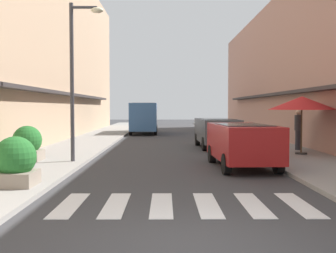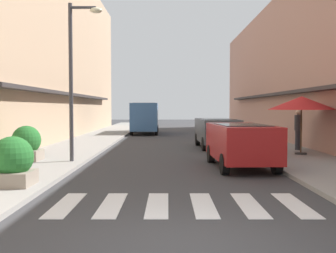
{
  "view_description": "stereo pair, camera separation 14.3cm",
  "coord_description": "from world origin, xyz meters",
  "px_view_note": "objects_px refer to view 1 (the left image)",
  "views": [
    {
      "loc": [
        -0.4,
        -5.72,
        2.02
      ],
      "look_at": [
        -0.29,
        10.48,
        1.27
      ],
      "focal_mm": 43.58,
      "sensor_mm": 36.0,
      "label": 1
    },
    {
      "loc": [
        -0.26,
        -5.72,
        2.02
      ],
      "look_at": [
        -0.29,
        10.48,
        1.27
      ],
      "focal_mm": 43.58,
      "sensor_mm": 36.0,
      "label": 2
    }
  ],
  "objects_px": {
    "delivery_van": "(144,116)",
    "pedestrian_walking_near": "(298,129)",
    "parked_car_near": "(242,141)",
    "cafe_umbrella": "(302,103)",
    "planter_midblock": "(27,144)",
    "street_lamp": "(77,66)",
    "planter_corner": "(15,162)",
    "parked_car_mid": "(217,130)"
  },
  "relations": [
    {
      "from": "cafe_umbrella",
      "to": "parked_car_near",
      "type": "bearing_deg",
      "value": -134.68
    },
    {
      "from": "street_lamp",
      "to": "cafe_umbrella",
      "type": "xyz_separation_m",
      "value": [
        8.66,
        2.16,
        -1.3
      ]
    },
    {
      "from": "planter_midblock",
      "to": "street_lamp",
      "type": "bearing_deg",
      "value": -4.98
    },
    {
      "from": "planter_corner",
      "to": "pedestrian_walking_near",
      "type": "xyz_separation_m",
      "value": [
        9.61,
        8.32,
        0.39
      ]
    },
    {
      "from": "parked_car_near",
      "to": "delivery_van",
      "type": "bearing_deg",
      "value": 103.33
    },
    {
      "from": "street_lamp",
      "to": "planter_midblock",
      "type": "distance_m",
      "value": 3.34
    },
    {
      "from": "parked_car_mid",
      "to": "cafe_umbrella",
      "type": "relative_size",
      "value": 1.55
    },
    {
      "from": "parked_car_near",
      "to": "planter_corner",
      "type": "relative_size",
      "value": 3.47
    },
    {
      "from": "parked_car_near",
      "to": "street_lamp",
      "type": "distance_m",
      "value": 6.29
    },
    {
      "from": "planter_midblock",
      "to": "pedestrian_walking_near",
      "type": "relative_size",
      "value": 0.69
    },
    {
      "from": "planter_corner",
      "to": "planter_midblock",
      "type": "relative_size",
      "value": 0.96
    },
    {
      "from": "parked_car_near",
      "to": "cafe_umbrella",
      "type": "xyz_separation_m",
      "value": [
        2.99,
        3.02,
        1.28
      ]
    },
    {
      "from": "street_lamp",
      "to": "cafe_umbrella",
      "type": "height_order",
      "value": "street_lamp"
    },
    {
      "from": "parked_car_near",
      "to": "delivery_van",
      "type": "height_order",
      "value": "delivery_van"
    },
    {
      "from": "pedestrian_walking_near",
      "to": "planter_corner",
      "type": "bearing_deg",
      "value": 99.75
    },
    {
      "from": "delivery_van",
      "to": "pedestrian_walking_near",
      "type": "height_order",
      "value": "delivery_van"
    },
    {
      "from": "planter_corner",
      "to": "planter_midblock",
      "type": "height_order",
      "value": "planter_midblock"
    },
    {
      "from": "parked_car_mid",
      "to": "planter_corner",
      "type": "relative_size",
      "value": 3.5
    },
    {
      "from": "delivery_van",
      "to": "street_lamp",
      "type": "distance_m",
      "value": 17.07
    },
    {
      "from": "planter_midblock",
      "to": "parked_car_mid",
      "type": "bearing_deg",
      "value": 37.28
    },
    {
      "from": "delivery_van",
      "to": "pedestrian_walking_near",
      "type": "distance_m",
      "value": 15.14
    },
    {
      "from": "delivery_van",
      "to": "planter_corner",
      "type": "bearing_deg",
      "value": -95.38
    },
    {
      "from": "parked_car_mid",
      "to": "delivery_van",
      "type": "bearing_deg",
      "value": 110.92
    },
    {
      "from": "delivery_van",
      "to": "cafe_umbrella",
      "type": "distance_m",
      "value": 16.41
    },
    {
      "from": "delivery_van",
      "to": "planter_midblock",
      "type": "relative_size",
      "value": 4.32
    },
    {
      "from": "planter_midblock",
      "to": "pedestrian_walking_near",
      "type": "distance_m",
      "value": 11.5
    },
    {
      "from": "parked_car_mid",
      "to": "street_lamp",
      "type": "height_order",
      "value": "street_lamp"
    },
    {
      "from": "parked_car_near",
      "to": "cafe_umbrella",
      "type": "relative_size",
      "value": 1.53
    },
    {
      "from": "parked_car_mid",
      "to": "street_lamp",
      "type": "bearing_deg",
      "value": -133.97
    },
    {
      "from": "cafe_umbrella",
      "to": "street_lamp",
      "type": "bearing_deg",
      "value": -166.02
    },
    {
      "from": "delivery_van",
      "to": "parked_car_mid",
      "type": "bearing_deg",
      "value": -69.08
    },
    {
      "from": "planter_midblock",
      "to": "planter_corner",
      "type": "bearing_deg",
      "value": -74.59
    },
    {
      "from": "parked_car_near",
      "to": "street_lamp",
      "type": "xyz_separation_m",
      "value": [
        -5.67,
        0.87,
        2.57
      ]
    },
    {
      "from": "parked_car_near",
      "to": "pedestrian_walking_near",
      "type": "relative_size",
      "value": 2.31
    },
    {
      "from": "cafe_umbrella",
      "to": "pedestrian_walking_near",
      "type": "relative_size",
      "value": 1.51
    },
    {
      "from": "pedestrian_walking_near",
      "to": "street_lamp",
      "type": "bearing_deg",
      "value": 81.53
    },
    {
      "from": "cafe_umbrella",
      "to": "pedestrian_walking_near",
      "type": "bearing_deg",
      "value": 76.15
    },
    {
      "from": "pedestrian_walking_near",
      "to": "cafe_umbrella",
      "type": "bearing_deg",
      "value": 135.02
    },
    {
      "from": "parked_car_near",
      "to": "pedestrian_walking_near",
      "type": "height_order",
      "value": "pedestrian_walking_near"
    },
    {
      "from": "delivery_van",
      "to": "planter_corner",
      "type": "height_order",
      "value": "delivery_van"
    },
    {
      "from": "parked_car_near",
      "to": "street_lamp",
      "type": "height_order",
      "value": "street_lamp"
    },
    {
      "from": "cafe_umbrella",
      "to": "planter_midblock",
      "type": "distance_m",
      "value": 10.79
    }
  ]
}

